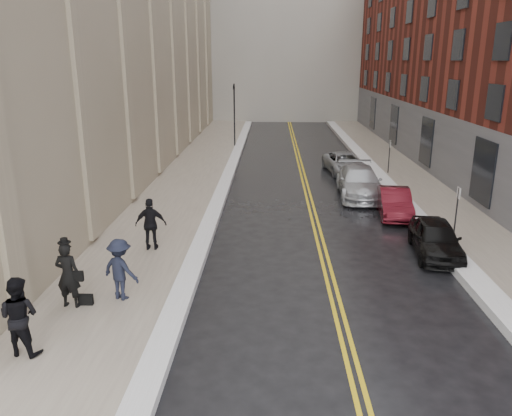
# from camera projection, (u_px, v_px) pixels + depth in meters

# --- Properties ---
(ground) EXTENTS (160.00, 160.00, 0.00)m
(ground) POSITION_uv_depth(u_px,v_px,m) (250.00, 345.00, 12.81)
(ground) COLOR black
(ground) RESTS_ON ground
(sidewalk_left) EXTENTS (4.00, 64.00, 0.15)m
(sidewalk_left) POSITION_uv_depth(u_px,v_px,m) (183.00, 188.00, 28.26)
(sidewalk_left) COLOR gray
(sidewalk_left) RESTS_ON ground
(sidewalk_right) EXTENTS (3.00, 64.00, 0.15)m
(sidewalk_right) POSITION_uv_depth(u_px,v_px,m) (423.00, 190.00, 27.84)
(sidewalk_right) COLOR gray
(sidewalk_right) RESTS_ON ground
(lane_stripe_a) EXTENTS (0.12, 64.00, 0.01)m
(lane_stripe_a) POSITION_uv_depth(u_px,v_px,m) (305.00, 190.00, 28.06)
(lane_stripe_a) COLOR gold
(lane_stripe_a) RESTS_ON ground
(lane_stripe_b) EXTENTS (0.12, 64.00, 0.01)m
(lane_stripe_b) POSITION_uv_depth(u_px,v_px,m) (309.00, 190.00, 28.06)
(lane_stripe_b) COLOR gold
(lane_stripe_b) RESTS_ON ground
(snow_ridge_left) EXTENTS (0.70, 60.80, 0.26)m
(snow_ridge_left) POSITION_uv_depth(u_px,v_px,m) (224.00, 187.00, 28.17)
(snow_ridge_left) COLOR white
(snow_ridge_left) RESTS_ON ground
(snow_ridge_right) EXTENTS (0.85, 60.80, 0.30)m
(snow_ridge_right) POSITION_uv_depth(u_px,v_px,m) (390.00, 188.00, 27.87)
(snow_ridge_right) COLOR white
(snow_ridge_right) RESTS_ON ground
(traffic_signal) EXTENTS (0.18, 0.15, 5.20)m
(traffic_signal) POSITION_uv_depth(u_px,v_px,m) (234.00, 110.00, 40.75)
(traffic_signal) COLOR black
(traffic_signal) RESTS_ON ground
(parking_sign_near) EXTENTS (0.06, 0.35, 2.23)m
(parking_sign_near) POSITION_uv_depth(u_px,v_px,m) (457.00, 208.00, 19.84)
(parking_sign_near) COLOR black
(parking_sign_near) RESTS_ON ground
(parking_sign_far) EXTENTS (0.06, 0.35, 2.23)m
(parking_sign_far) POSITION_uv_depth(u_px,v_px,m) (389.00, 154.00, 31.34)
(parking_sign_far) COLOR black
(parking_sign_far) RESTS_ON ground
(car_black) EXTENTS (1.98, 4.08, 1.34)m
(car_black) POSITION_uv_depth(u_px,v_px,m) (436.00, 238.00, 18.53)
(car_black) COLOR black
(car_black) RESTS_ON ground
(car_maroon) EXTENTS (1.79, 4.05, 1.29)m
(car_maroon) POSITION_uv_depth(u_px,v_px,m) (394.00, 203.00, 23.25)
(car_maroon) COLOR #4D0D16
(car_maroon) RESTS_ON ground
(car_silver_near) EXTENTS (2.43, 5.47, 1.56)m
(car_silver_near) POSITION_uv_depth(u_px,v_px,m) (359.00, 182.00, 26.58)
(car_silver_near) COLOR #ACAFB4
(car_silver_near) RESTS_ON ground
(car_silver_far) EXTENTS (2.72, 4.87, 1.29)m
(car_silver_far) POSITION_uv_depth(u_px,v_px,m) (344.00, 163.00, 32.14)
(car_silver_far) COLOR #9FA2A7
(car_silver_far) RESTS_ON ground
(pedestrian_main) EXTENTS (0.76, 0.54, 1.97)m
(pedestrian_main) POSITION_uv_depth(u_px,v_px,m) (68.00, 275.00, 14.25)
(pedestrian_main) COLOR black
(pedestrian_main) RESTS_ON sidewalk_left
(pedestrian_a) EXTENTS (1.09, 0.91, 2.00)m
(pedestrian_a) POSITION_uv_depth(u_px,v_px,m) (19.00, 316.00, 11.94)
(pedestrian_a) COLOR black
(pedestrian_a) RESTS_ON sidewalk_left
(pedestrian_b) EXTENTS (1.39, 1.14, 1.88)m
(pedestrian_b) POSITION_uv_depth(u_px,v_px,m) (120.00, 269.00, 14.75)
(pedestrian_b) COLOR black
(pedestrian_b) RESTS_ON sidewalk_left
(pedestrian_c) EXTENTS (1.19, 0.56, 1.98)m
(pedestrian_c) POSITION_uv_depth(u_px,v_px,m) (151.00, 224.00, 18.63)
(pedestrian_c) COLOR black
(pedestrian_c) RESTS_ON sidewalk_left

